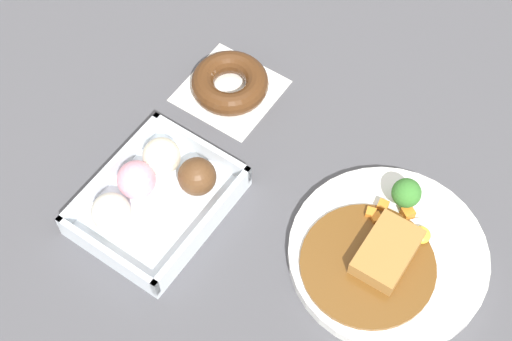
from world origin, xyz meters
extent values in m
plane|color=#4C4C51|center=(0.00, 0.00, 0.00)|extent=(1.60, 1.60, 0.00)
cylinder|color=white|center=(-0.04, 0.12, 0.01)|extent=(0.27, 0.27, 0.02)
cylinder|color=brown|center=(-0.01, 0.11, 0.02)|extent=(0.18, 0.18, 0.01)
cube|color=#A87538|center=(-0.03, 0.12, 0.04)|extent=(0.10, 0.06, 0.02)
cylinder|color=white|center=(-0.08, 0.15, 0.02)|extent=(0.06, 0.06, 0.00)
ellipsoid|color=yellow|center=(-0.08, 0.15, 0.03)|extent=(0.03, 0.03, 0.01)
cylinder|color=#8CB766|center=(-0.12, 0.10, 0.03)|extent=(0.01, 0.01, 0.02)
sphere|color=#387A2D|center=(-0.12, 0.10, 0.05)|extent=(0.04, 0.04, 0.04)
cube|color=orange|center=(-0.09, 0.08, 0.02)|extent=(0.02, 0.02, 0.01)
cube|color=orange|center=(-0.07, 0.08, 0.02)|extent=(0.02, 0.02, 0.01)
cube|color=orange|center=(-0.08, 0.08, 0.02)|extent=(0.02, 0.02, 0.01)
cube|color=orange|center=(-0.10, 0.12, 0.03)|extent=(0.02, 0.02, 0.02)
cube|color=silver|center=(0.07, -0.18, 0.01)|extent=(0.21, 0.17, 0.01)
cube|color=silver|center=(-0.03, -0.18, 0.03)|extent=(0.01, 0.17, 0.03)
cube|color=silver|center=(0.17, -0.18, 0.03)|extent=(0.01, 0.17, 0.03)
cube|color=silver|center=(0.07, -0.26, 0.03)|extent=(0.21, 0.01, 0.03)
cube|color=silver|center=(0.07, -0.10, 0.03)|extent=(0.21, 0.01, 0.03)
sphere|color=#EFE5C6|center=(0.02, -0.21, 0.04)|extent=(0.05, 0.05, 0.05)
sphere|color=pink|center=(0.07, -0.21, 0.04)|extent=(0.05, 0.05, 0.05)
sphere|color=silver|center=(0.13, -0.21, 0.04)|extent=(0.05, 0.05, 0.05)
sphere|color=brown|center=(0.02, -0.15, 0.04)|extent=(0.05, 0.05, 0.05)
cube|color=white|center=(-0.15, -0.21, 0.00)|extent=(0.14, 0.14, 0.00)
torus|color=#4C2B14|center=(-0.15, -0.21, 0.02)|extent=(0.12, 0.12, 0.04)
camera|label=1|loc=(0.42, 0.23, 0.92)|focal=53.16mm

